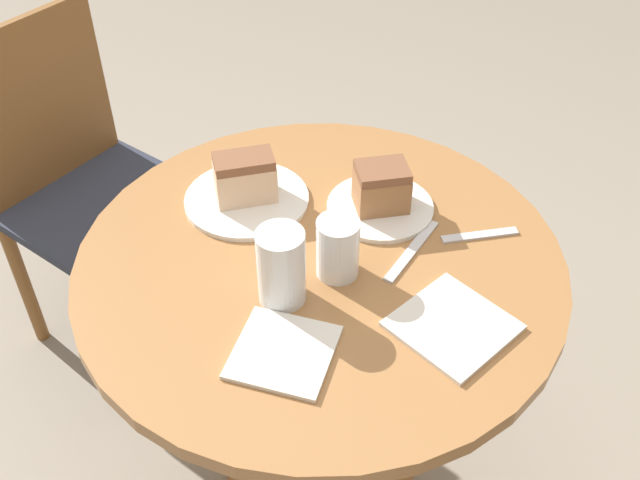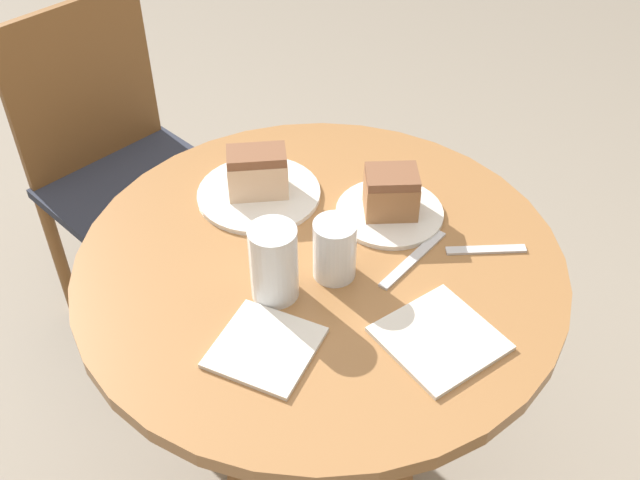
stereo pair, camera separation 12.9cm
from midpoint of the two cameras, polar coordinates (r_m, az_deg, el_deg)
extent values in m
cylinder|color=#9E6B3D|center=(1.90, -2.05, -17.84)|extent=(0.45, 0.45, 0.03)
cylinder|color=#9E6B3D|center=(1.60, -2.36, -11.30)|extent=(0.10, 0.10, 0.69)
cylinder|color=#9E6B3D|center=(1.33, -2.78, -1.90)|extent=(0.87, 0.87, 0.03)
cylinder|color=brown|center=(1.95, -16.81, -8.06)|extent=(0.04, 0.04, 0.43)
cylinder|color=brown|center=(2.10, -8.97, -1.86)|extent=(0.04, 0.04, 0.43)
cylinder|color=brown|center=(2.20, -23.23, -3.14)|extent=(0.04, 0.04, 0.43)
cylinder|color=brown|center=(2.34, -15.80, 2.06)|extent=(0.04, 0.04, 0.43)
cube|color=#2D3342|center=(1.99, -17.48, 2.19)|extent=(0.44, 0.44, 0.03)
cube|color=brown|center=(2.01, -22.53, 9.45)|extent=(0.41, 0.03, 0.44)
cylinder|color=silver|center=(1.42, 2.01, 2.40)|extent=(0.20, 0.20, 0.01)
cylinder|color=silver|center=(1.45, -8.16, 2.99)|extent=(0.24, 0.24, 0.01)
cube|color=#9E6B42|center=(1.39, 2.04, 3.69)|extent=(0.12, 0.12, 0.07)
cube|color=brown|center=(1.36, 2.09, 5.14)|extent=(0.12, 0.12, 0.02)
cube|color=beige|center=(1.42, -8.32, 4.33)|extent=(0.13, 0.12, 0.07)
cube|color=brown|center=(1.40, -8.50, 5.86)|extent=(0.13, 0.12, 0.02)
cylinder|color=beige|center=(1.27, -1.57, -1.51)|extent=(0.07, 0.07, 0.06)
cylinder|color=white|center=(1.25, -1.59, -0.74)|extent=(0.07, 0.07, 0.11)
cylinder|color=silver|center=(1.23, -5.95, -3.09)|extent=(0.07, 0.07, 0.08)
cylinder|color=white|center=(1.21, -6.04, -2.18)|extent=(0.08, 0.08, 0.14)
cube|color=silver|center=(1.21, 7.11, -6.59)|extent=(0.19, 0.19, 0.01)
cube|color=silver|center=(1.33, 4.27, -0.93)|extent=(0.18, 0.04, 0.00)
cube|color=silver|center=(1.38, 9.47, 0.25)|extent=(0.12, 0.11, 0.00)
cube|color=silver|center=(1.17, -6.01, -8.65)|extent=(0.19, 0.19, 0.01)
camera|label=1|loc=(0.06, -92.87, -2.54)|focal=42.00mm
camera|label=2|loc=(0.06, 87.13, 2.54)|focal=42.00mm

